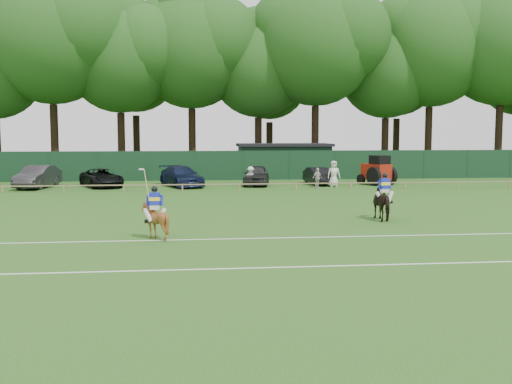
{
  "coord_description": "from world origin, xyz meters",
  "views": [
    {
      "loc": [
        -2.42,
        -23.65,
        4.11
      ],
      "look_at": [
        0.5,
        3.0,
        1.4
      ],
      "focal_mm": 42.0,
      "sensor_mm": 36.0,
      "label": 1
    }
  ],
  "objects": [
    {
      "name": "spectator_left",
      "position": [
        2.01,
        20.41,
        0.77
      ],
      "size": [
        1.08,
        0.74,
        1.53
      ],
      "primitive_type": "imported",
      "rotation": [
        0.0,
        0.0,
        0.18
      ],
      "color": "silver",
      "rests_on": "ground"
    },
    {
      "name": "tractor",
      "position": [
        12.0,
        21.36,
        1.08
      ],
      "size": [
        2.72,
        3.2,
        2.29
      ],
      "rotation": [
        0.0,
        0.0,
        0.4
      ],
      "color": "maroon",
      "rests_on": "ground"
    },
    {
      "name": "sedan_grey",
      "position": [
        -13.54,
        21.41,
        0.82
      ],
      "size": [
        2.56,
        5.23,
        1.65
      ],
      "primitive_type": "imported",
      "rotation": [
        0.0,
        0.0,
        -0.17
      ],
      "color": "#333235",
      "rests_on": "ground"
    },
    {
      "name": "sedan_navy",
      "position": [
        -3.11,
        21.53,
        0.76
      ],
      "size": [
        3.86,
        5.64,
        1.52
      ],
      "primitive_type": "imported",
      "rotation": [
        0.0,
        0.0,
        0.37
      ],
      "color": "#131C3C",
      "rests_on": "ground"
    },
    {
      "name": "spectator_mid",
      "position": [
        6.75,
        19.03,
        0.74
      ],
      "size": [
        0.92,
        0.78,
        1.48
      ],
      "primitive_type": "imported",
      "rotation": [
        0.0,
        0.0,
        0.59
      ],
      "color": "beige",
      "rests_on": "ground"
    },
    {
      "name": "pitch_lines",
      "position": [
        0.0,
        -3.5,
        0.01
      ],
      "size": [
        60.0,
        5.1,
        0.01
      ],
      "color": "silver",
      "rests_on": "ground"
    },
    {
      "name": "hatch_grey",
      "position": [
        2.58,
        21.81,
        0.78
      ],
      "size": [
        2.59,
        4.84,
        1.56
      ],
      "primitive_type": "imported",
      "rotation": [
        0.0,
        0.0,
        -0.17
      ],
      "color": "#2D2C2F",
      "rests_on": "ground"
    },
    {
      "name": "utility_shed",
      "position": [
        6.0,
        30.0,
        1.54
      ],
      "size": [
        8.4,
        4.4,
        3.04
      ],
      "color": "#14331E",
      "rests_on": "ground"
    },
    {
      "name": "rider_chestnut",
      "position": [
        -3.81,
        -0.62,
        1.4
      ],
      "size": [
        0.94,
        0.59,
        2.05
      ],
      "rotation": [
        0.0,
        0.0,
        3.09
      ],
      "color": "silver",
      "rests_on": "ground"
    },
    {
      "name": "rider_dark",
      "position": [
        6.56,
        3.23,
        1.55
      ],
      "size": [
        0.94,
        0.4,
        1.41
      ],
      "rotation": [
        0.0,
        0.0,
        3.22
      ],
      "color": "silver",
      "rests_on": "ground"
    },
    {
      "name": "pitch_rail",
      "position": [
        0.0,
        18.0,
        0.45
      ],
      "size": [
        62.1,
        0.1,
        0.5
      ],
      "color": "#997F5B",
      "rests_on": "ground"
    },
    {
      "name": "suv_black",
      "position": [
        -9.01,
        21.66,
        0.68
      ],
      "size": [
        4.07,
        5.4,
        1.36
      ],
      "primitive_type": "imported",
      "rotation": [
        0.0,
        0.0,
        0.42
      ],
      "color": "black",
      "rests_on": "ground"
    },
    {
      "name": "estate_black",
      "position": [
        7.48,
        21.93,
        0.66
      ],
      "size": [
        1.85,
        4.16,
        1.33
      ],
      "primitive_type": "imported",
      "rotation": [
        0.0,
        0.0,
        0.11
      ],
      "color": "black",
      "rests_on": "ground"
    },
    {
      "name": "tree_row",
      "position": [
        2.0,
        35.0,
        0.0
      ],
      "size": [
        96.0,
        12.0,
        21.0
      ],
      "primitive_type": null,
      "color": "#26561C",
      "rests_on": "ground"
    },
    {
      "name": "horse_chestnut",
      "position": [
        -3.81,
        -0.61,
        0.72
      ],
      "size": [
        1.22,
        1.36,
        1.44
      ],
      "primitive_type": "imported",
      "rotation": [
        0.0,
        0.0,
        3.09
      ],
      "color": "brown",
      "rests_on": "ground"
    },
    {
      "name": "horse_dark",
      "position": [
        6.56,
        3.24,
        0.82
      ],
      "size": [
        1.03,
        1.99,
        1.63
      ],
      "primitive_type": "imported",
      "rotation": [
        0.0,
        0.0,
        3.22
      ],
      "color": "black",
      "rests_on": "ground"
    },
    {
      "name": "perimeter_fence",
      "position": [
        0.0,
        27.0,
        1.25
      ],
      "size": [
        92.08,
        0.08,
        2.5
      ],
      "color": "#14351E",
      "rests_on": "ground"
    },
    {
      "name": "spectator_right",
      "position": [
        8.19,
        19.91,
        0.98
      ],
      "size": [
        0.96,
        0.63,
        1.96
      ],
      "primitive_type": "imported",
      "rotation": [
        0.0,
        0.0,
        0.0
      ],
      "color": "silver",
      "rests_on": "ground"
    },
    {
      "name": "ground",
      "position": [
        0.0,
        0.0,
        0.0
      ],
      "size": [
        160.0,
        160.0,
        0.0
      ],
      "primitive_type": "plane",
      "color": "#1E4C14",
      "rests_on": "ground"
    }
  ]
}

